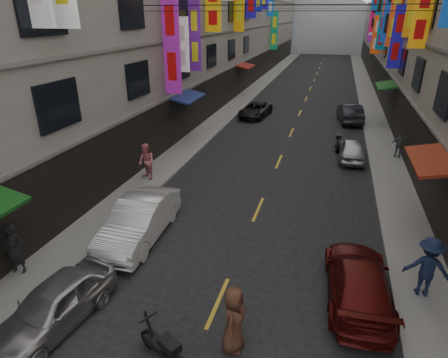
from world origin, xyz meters
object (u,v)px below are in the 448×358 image
Objects in this scene: pedestrian_rnear at (427,267)px; pedestrian_rfar at (399,145)px; scooter_far_right at (338,142)px; pedestrian_lfar at (146,162)px; scooter_crossing at (165,349)px; car_right_far at (350,113)px; car_left_mid at (139,220)px; car_left_near at (54,305)px; pedestrian_crossing at (234,319)px; car_right_near at (358,281)px; pedestrian_lnear at (15,249)px; car_left_far at (255,110)px; car_right_mid at (352,149)px.

pedestrian_rfar is at bearing -91.14° from pedestrian_rnear.
scooter_far_right is 0.97× the size of pedestrian_lfar.
pedestrian_lfar is at bearing -22.16° from pedestrian_rnear.
pedestrian_lfar is at bearing 56.81° from scooter_crossing.
scooter_crossing is 24.93m from car_right_far.
pedestrian_lfar reaches higher than scooter_crossing.
car_left_near is at bearing -94.40° from car_left_mid.
scooter_crossing is at bearing 69.78° from pedestrian_rfar.
pedestrian_crossing is (1.48, 0.91, 0.48)m from scooter_crossing.
car_left_near is 0.87× the size of car_right_near.
pedestrian_crossing reaches higher than car_right_near.
car_left_near is 2.00× the size of pedestrian_rnear.
car_right_far is at bearing 17.15° from scooter_crossing.
car_right_far is at bearing -82.35° from pedestrian_rnear.
car_right_far is (0.07, 20.81, 0.08)m from car_right_near.
pedestrian_rnear is at bearing -54.88° from pedestrian_crossing.
car_left_near is 2.20× the size of pedestrian_lnear.
pedestrian_crossing is (4.29, -23.06, 0.34)m from car_left_far.
pedestrian_rnear reaches higher than scooter_crossing.
car_left_near is at bearing 112.44° from scooter_crossing.
car_right_near is at bearing 82.24° from car_right_far.
scooter_far_right is 16.78m from pedestrian_crossing.
car_right_mid reaches higher than scooter_far_right.
pedestrian_lnear is at bearing 101.19° from scooter_crossing.
pedestrian_lnear is 1.14× the size of pedestrian_rfar.
pedestrian_rnear is at bearing 103.53° from scooter_far_right.
pedestrian_lfar is 1.22× the size of pedestrian_rfar.
pedestrian_crossing reaches higher than car_left_near.
pedestrian_lnear is at bearing 6.60° from car_right_near.
scooter_crossing is 0.35× the size of car_left_mid.
pedestrian_lfar reaches higher than scooter_far_right.
scooter_far_right is 0.97× the size of pedestrian_crossing.
pedestrian_lfar reaches higher than car_right_near.
scooter_far_right is 13.86m from car_right_near.
scooter_far_right is 1.83m from car_right_mid.
car_right_far is 2.50× the size of pedestrian_lnear.
pedestrian_crossing reaches higher than pedestrian_rfar.
pedestrian_rnear reaches higher than car_left_mid.
pedestrian_rnear is at bearing 89.51° from pedestrian_rfar.
car_left_near is at bearing 97.43° from pedestrian_crossing.
scooter_far_right is at bearing 75.09° from car_left_near.
car_left_mid is 1.06× the size of car_right_near.
pedestrian_lfar is (-10.03, -14.73, 0.33)m from car_right_far.
car_right_mid is at bearing 40.90° from pedestrian_lnear.
pedestrian_rnear is (9.81, 4.00, 0.42)m from car_left_near.
pedestrian_lnear is 12.66m from pedestrian_rnear.
car_right_far is 25.06m from pedestrian_lnear.
pedestrian_crossing is (4.86, 0.59, 0.27)m from car_left_near.
car_right_mid is 11.75m from pedestrian_lfar.
pedestrian_crossing is at bearing 73.19° from pedestrian_rfar.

